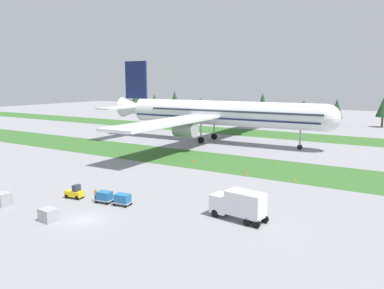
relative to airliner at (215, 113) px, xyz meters
The scene contains 15 objects.
ground_plane 61.74m from the airliner, 76.46° to the right, with size 400.00×400.00×0.00m, color gray.
grass_strip_near 27.62m from the airliner, 57.20° to the right, with size 320.00×16.30×0.01m, color #336028.
grass_strip_far 27.72m from the airliner, 57.33° to the left, with size 320.00×16.30×0.01m, color #336028.
airliner is the anchor object (origin of this frame).
baggage_tug 55.25m from the airliner, 82.82° to the right, with size 2.76×1.66×1.97m.
cargo_dolly_lead 55.37m from the airliner, 77.57° to the right, with size 2.39×1.80×1.55m.
cargo_dolly_second 55.65m from the airliner, 74.57° to the right, with size 2.39×1.80×1.55m.
catering_truck 58.56m from the airliner, 59.07° to the right, with size 7.19×3.14×3.58m.
ground_crew_marshaller 55.12m from the airliner, 79.18° to the right, with size 0.56×0.36×1.74m.
uld_container_0 61.83m from the airliner, 88.96° to the right, with size 2.00×1.60×1.71m, color #A3A3A8.
uld_container_1 63.47m from the airliner, 79.84° to the right, with size 2.00×1.60×1.51m, color #A3A3A8.
taxiway_marker_0 37.34m from the airliner, 53.39° to the right, with size 0.44×0.44×0.61m, color orange.
taxiway_marker_1 27.21m from the airliner, 71.65° to the right, with size 0.44×0.44×0.57m, color orange.
taxiway_marker_2 42.80m from the airliner, 43.60° to the right, with size 0.44×0.44×0.47m, color orange.
distant_tree_line 59.05m from the airliner, 80.90° to the left, with size 193.40×11.61×11.77m.
Camera 1 is at (33.35, -29.65, 16.24)m, focal length 35.31 mm.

